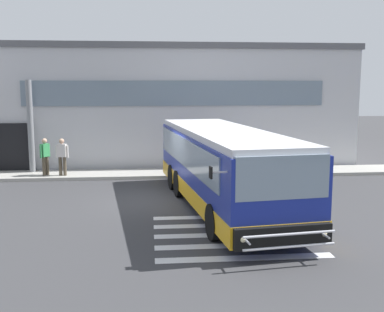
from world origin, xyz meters
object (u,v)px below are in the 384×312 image
(bus_main_foreground, at_px, (223,169))
(passenger_by_doorway, at_px, (62,154))
(entry_support_column, at_px, (31,126))
(passenger_near_column, at_px, (45,155))

(bus_main_foreground, height_order, passenger_by_doorway, bus_main_foreground)
(entry_support_column, distance_m, passenger_near_column, 1.71)
(passenger_near_column, relative_size, passenger_by_doorway, 1.00)
(passenger_near_column, bearing_deg, bus_main_foreground, -38.53)
(passenger_near_column, distance_m, passenger_by_doorway, 0.80)
(bus_main_foreground, distance_m, passenger_by_doorway, 8.53)
(entry_support_column, xyz_separation_m, passenger_by_doorway, (1.59, -1.03, -1.18))
(bus_main_foreground, bearing_deg, entry_support_column, 140.30)
(bus_main_foreground, bearing_deg, passenger_by_doorway, 138.78)
(passenger_near_column, height_order, passenger_by_doorway, same)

